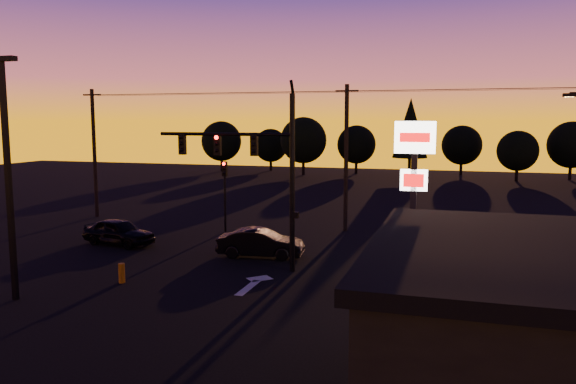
{
  "coord_description": "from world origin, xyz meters",
  "views": [
    {
      "loc": [
        8.54,
        -19.9,
        6.82
      ],
      "look_at": [
        1.0,
        5.0,
        3.5
      ],
      "focal_mm": 35.0,
      "sensor_mm": 36.0,
      "label": 1
    }
  ],
  "objects_px": {
    "traffic_signal_mast": "(258,162)",
    "suv_parked": "(454,326)",
    "car_mid": "(261,243)",
    "secondary_signal": "(225,186)",
    "car_left": "(119,232)",
    "bollard": "(122,273)",
    "car_right": "(438,242)",
    "pylon_sign": "(414,172)",
    "parking_lot_light": "(7,163)"
  },
  "relations": [
    {
      "from": "traffic_signal_mast",
      "to": "car_right",
      "type": "height_order",
      "value": "traffic_signal_mast"
    },
    {
      "from": "traffic_signal_mast",
      "to": "bollard",
      "type": "bearing_deg",
      "value": -141.13
    },
    {
      "from": "car_right",
      "to": "parking_lot_light",
      "type": "bearing_deg",
      "value": -76.75
    },
    {
      "from": "secondary_signal",
      "to": "car_right",
      "type": "bearing_deg",
      "value": -11.73
    },
    {
      "from": "parking_lot_light",
      "to": "pylon_sign",
      "type": "xyz_separation_m",
      "value": [
        14.5,
        4.5,
        -0.36
      ]
    },
    {
      "from": "secondary_signal",
      "to": "car_left",
      "type": "xyz_separation_m",
      "value": [
        -4.23,
        -4.98,
        -2.14
      ]
    },
    {
      "from": "traffic_signal_mast",
      "to": "pylon_sign",
      "type": "relative_size",
      "value": 1.26
    },
    {
      "from": "secondary_signal",
      "to": "parking_lot_light",
      "type": "xyz_separation_m",
      "value": [
        -2.5,
        -14.49,
        2.41
      ]
    },
    {
      "from": "car_right",
      "to": "suv_parked",
      "type": "distance_m",
      "value": 11.63
    },
    {
      "from": "secondary_signal",
      "to": "car_mid",
      "type": "bearing_deg",
      "value": -51.74
    },
    {
      "from": "traffic_signal_mast",
      "to": "car_right",
      "type": "xyz_separation_m",
      "value": [
        7.84,
        4.85,
        -4.23
      ]
    },
    {
      "from": "secondary_signal",
      "to": "pylon_sign",
      "type": "xyz_separation_m",
      "value": [
        12.0,
        -9.99,
        2.05
      ]
    },
    {
      "from": "secondary_signal",
      "to": "pylon_sign",
      "type": "relative_size",
      "value": 0.64
    },
    {
      "from": "car_left",
      "to": "secondary_signal",
      "type": "bearing_deg",
      "value": -29.81
    },
    {
      "from": "car_mid",
      "to": "traffic_signal_mast",
      "type": "bearing_deg",
      "value": -168.92
    },
    {
      "from": "bollard",
      "to": "car_mid",
      "type": "xyz_separation_m",
      "value": [
        4.1,
        6.0,
        0.29
      ]
    },
    {
      "from": "bollard",
      "to": "suv_parked",
      "type": "distance_m",
      "value": 13.82
    },
    {
      "from": "secondary_signal",
      "to": "car_right",
      "type": "height_order",
      "value": "secondary_signal"
    },
    {
      "from": "parking_lot_light",
      "to": "car_left",
      "type": "relative_size",
      "value": 2.16
    },
    {
      "from": "traffic_signal_mast",
      "to": "bollard",
      "type": "distance_m",
      "value": 7.62
    },
    {
      "from": "car_left",
      "to": "car_right",
      "type": "distance_m",
      "value": 17.13
    },
    {
      "from": "parking_lot_light",
      "to": "car_mid",
      "type": "height_order",
      "value": "parking_lot_light"
    },
    {
      "from": "parking_lot_light",
      "to": "car_mid",
      "type": "xyz_separation_m",
      "value": [
        6.72,
        9.14,
        -4.56
      ]
    },
    {
      "from": "parking_lot_light",
      "to": "bollard",
      "type": "bearing_deg",
      "value": 50.14
    },
    {
      "from": "car_left",
      "to": "car_mid",
      "type": "distance_m",
      "value": 8.45
    },
    {
      "from": "bollard",
      "to": "car_mid",
      "type": "height_order",
      "value": "car_mid"
    },
    {
      "from": "pylon_sign",
      "to": "car_mid",
      "type": "height_order",
      "value": "pylon_sign"
    },
    {
      "from": "pylon_sign",
      "to": "car_left",
      "type": "height_order",
      "value": "pylon_sign"
    },
    {
      "from": "car_mid",
      "to": "pylon_sign",
      "type": "bearing_deg",
      "value": -127.39
    },
    {
      "from": "car_right",
      "to": "pylon_sign",
      "type": "bearing_deg",
      "value": -30.36
    },
    {
      "from": "bollard",
      "to": "car_right",
      "type": "distance_m",
      "value": 15.33
    },
    {
      "from": "traffic_signal_mast",
      "to": "suv_parked",
      "type": "xyz_separation_m",
      "value": [
        8.73,
        -6.74,
        -4.32
      ]
    },
    {
      "from": "parking_lot_light",
      "to": "car_right",
      "type": "height_order",
      "value": "parking_lot_light"
    },
    {
      "from": "secondary_signal",
      "to": "pylon_sign",
      "type": "bearing_deg",
      "value": -39.77
    },
    {
      "from": "parking_lot_light",
      "to": "car_mid",
      "type": "distance_m",
      "value": 12.22
    },
    {
      "from": "secondary_signal",
      "to": "suv_parked",
      "type": "bearing_deg",
      "value": -46.24
    },
    {
      "from": "bollard",
      "to": "car_right",
      "type": "xyz_separation_m",
      "value": [
        12.62,
        8.7,
        0.29
      ]
    },
    {
      "from": "pylon_sign",
      "to": "car_mid",
      "type": "bearing_deg",
      "value": 149.2
    },
    {
      "from": "secondary_signal",
      "to": "parking_lot_light",
      "type": "distance_m",
      "value": 14.9
    },
    {
      "from": "pylon_sign",
      "to": "bollard",
      "type": "xyz_separation_m",
      "value": [
        -11.88,
        -1.36,
        -4.5
      ]
    },
    {
      "from": "car_left",
      "to": "suv_parked",
      "type": "bearing_deg",
      "value": -106.87
    },
    {
      "from": "pylon_sign",
      "to": "car_left",
      "type": "distance_m",
      "value": 17.49
    },
    {
      "from": "pylon_sign",
      "to": "parking_lot_light",
      "type": "bearing_deg",
      "value": -162.77
    },
    {
      "from": "bollard",
      "to": "car_mid",
      "type": "distance_m",
      "value": 7.27
    },
    {
      "from": "bollard",
      "to": "suv_parked",
      "type": "height_order",
      "value": "suv_parked"
    },
    {
      "from": "parking_lot_light",
      "to": "suv_parked",
      "type": "bearing_deg",
      "value": 0.88
    },
    {
      "from": "pylon_sign",
      "to": "car_right",
      "type": "bearing_deg",
      "value": 84.23
    },
    {
      "from": "pylon_sign",
      "to": "car_mid",
      "type": "relative_size",
      "value": 1.58
    },
    {
      "from": "bollard",
      "to": "car_mid",
      "type": "relative_size",
      "value": 0.19
    },
    {
      "from": "traffic_signal_mast",
      "to": "car_right",
      "type": "distance_m",
      "value": 10.14
    }
  ]
}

